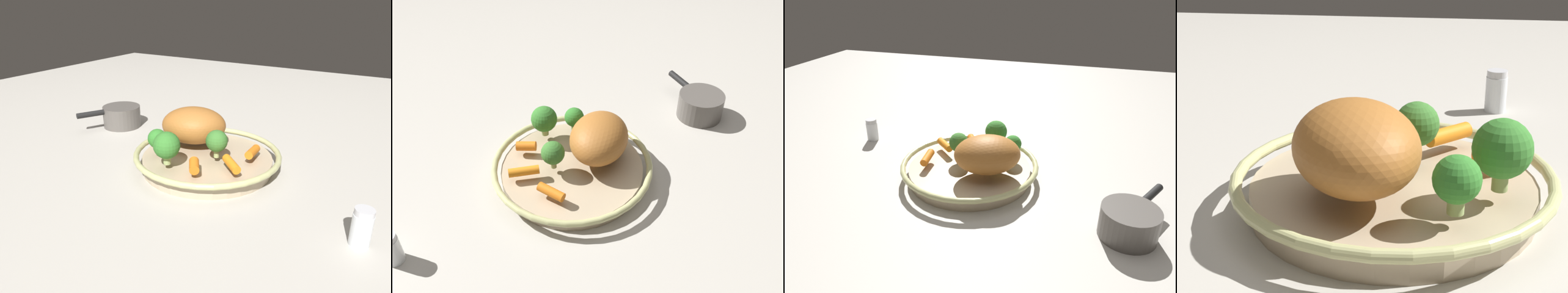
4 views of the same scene
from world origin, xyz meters
The scene contains 11 objects.
ground_plane centered at (0.00, 0.00, 0.00)m, with size 2.57×2.57×0.00m, color #B7B2A8.
serving_bowl centered at (0.00, 0.00, 0.02)m, with size 0.34×0.34×0.04m.
roast_chicken_piece centered at (0.03, 0.05, 0.09)m, with size 0.15×0.12×0.09m, color #A66329.
baby_carrot_left centered at (-0.10, -0.03, 0.05)m, with size 0.02×0.02×0.04m, color orange.
baby_carrot_near_rim centered at (0.03, -0.10, 0.05)m, with size 0.02×0.02×0.06m, color orange.
baby_carrot_center centered at (-0.05, -0.09, 0.05)m, with size 0.02×0.02×0.06m, color orange.
broccoli_floret_large centered at (-0.06, 0.09, 0.07)m, with size 0.04×0.04×0.05m.
broccoli_floret_small centered at (-0.02, -0.03, 0.08)m, with size 0.05×0.05×0.06m.
broccoli_floret_edge centered at (-0.11, 0.04, 0.08)m, with size 0.06×0.06×0.07m.
salt_shaker centered at (-0.12, -0.35, 0.03)m, with size 0.03×0.03×0.07m.
saucepan centered at (0.12, 0.37, 0.03)m, with size 0.18×0.12×0.06m.
Camera 3 is at (0.76, 0.27, 0.47)m, focal length 34.01 mm.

